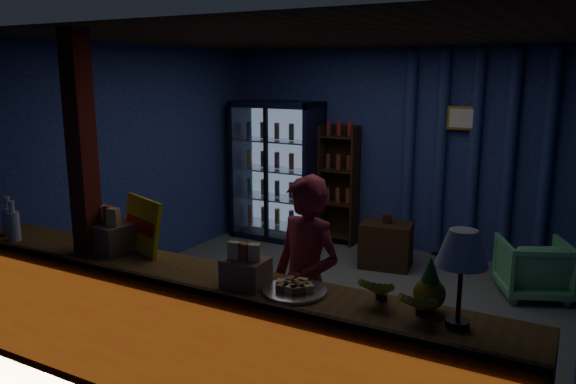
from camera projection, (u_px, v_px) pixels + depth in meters
name	position (u px, v px, depth m)	size (l,w,h in m)	color
ground	(320.00, 305.00, 5.63)	(4.60, 4.60, 0.00)	#515154
room_walls	(321.00, 150.00, 5.30)	(4.60, 4.60, 4.60)	navy
counter	(201.00, 339.00, 3.89)	(4.40, 0.57, 0.99)	brown
support_post	(86.00, 206.00, 4.22)	(0.16, 0.16, 2.60)	maroon
beverage_cooler	(280.00, 171.00, 7.80)	(1.20, 0.62, 1.90)	black
bottle_shelf	(340.00, 185.00, 7.55)	(0.50, 0.28, 1.60)	#311D0F
curtain_folds	(474.00, 156.00, 6.71)	(1.74, 0.14, 2.50)	navy
framed_picture	(462.00, 118.00, 6.65)	(0.36, 0.04, 0.28)	gold
shopkeeper	(306.00, 283.00, 4.06)	(0.58, 0.38, 1.58)	maroon
green_chair	(533.00, 268.00, 5.80)	(0.65, 0.67, 0.61)	#5DBA74
side_table	(386.00, 245.00, 6.68)	(0.65, 0.52, 0.64)	#311D0F
yellow_sign	(142.00, 225.00, 4.25)	(0.52, 0.28, 0.41)	yellow
snack_box_left	(111.00, 235.00, 4.29)	(0.37, 0.32, 0.35)	#956848
snack_box_centre	(246.00, 270.00, 3.58)	(0.28, 0.23, 0.29)	#956848
pastry_tray	(295.00, 289.00, 3.48)	(0.40, 0.40, 0.07)	silver
banana_bunches	(399.00, 295.00, 3.22)	(0.52, 0.30, 0.17)	yellow
table_lamp	(462.00, 252.00, 2.92)	(0.28, 0.28, 0.54)	black
pineapple	(430.00, 289.00, 3.20)	(0.18, 0.18, 0.32)	olive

